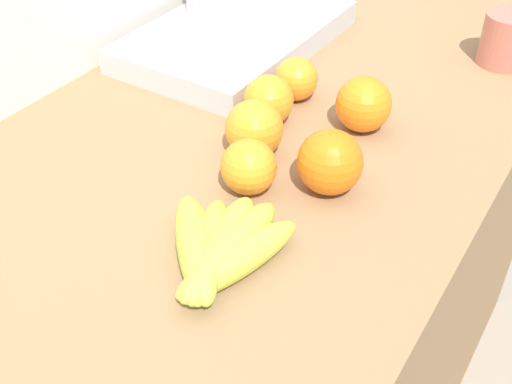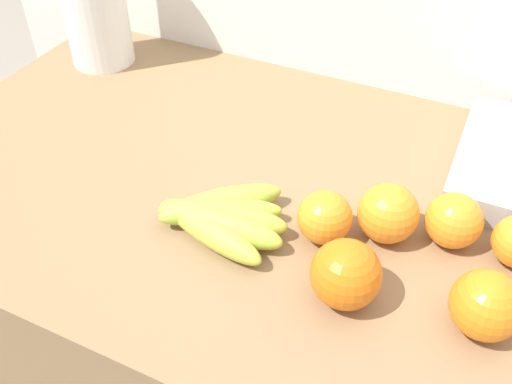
{
  "view_description": "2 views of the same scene",
  "coord_description": "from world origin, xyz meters",
  "px_view_note": "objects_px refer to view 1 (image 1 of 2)",
  "views": [
    {
      "loc": [
        -0.64,
        -0.41,
        1.4
      ],
      "look_at": [
        -0.15,
        -0.1,
        0.93
      ],
      "focal_mm": 44.87,
      "sensor_mm": 36.0,
      "label": 1
    },
    {
      "loc": [
        0.04,
        -0.57,
        1.43
      ],
      "look_at": [
        -0.19,
        -0.1,
        0.97
      ],
      "focal_mm": 39.68,
      "sensor_mm": 36.0,
      "label": 2
    }
  ],
  "objects_px": {
    "orange_far_right": "(254,129)",
    "orange_back_left": "(364,104)",
    "banana_bunch": "(219,250)",
    "orange_right": "(249,167)",
    "sink_basin": "(236,34)",
    "mug": "(506,40)",
    "orange_back_right": "(299,80)",
    "orange_center": "(330,162)",
    "orange_front": "(266,99)"
  },
  "relations": [
    {
      "from": "banana_bunch",
      "to": "orange_back_right",
      "type": "xyz_separation_m",
      "value": [
        0.36,
        0.1,
        0.01
      ]
    },
    {
      "from": "mug",
      "to": "banana_bunch",
      "type": "bearing_deg",
      "value": 169.0
    },
    {
      "from": "banana_bunch",
      "to": "orange_center",
      "type": "xyz_separation_m",
      "value": [
        0.18,
        -0.04,
        0.02
      ]
    },
    {
      "from": "orange_far_right",
      "to": "orange_right",
      "type": "bearing_deg",
      "value": -152.21
    },
    {
      "from": "orange_far_right",
      "to": "sink_basin",
      "type": "xyz_separation_m",
      "value": [
        0.26,
        0.2,
        -0.02
      ]
    },
    {
      "from": "banana_bunch",
      "to": "orange_far_right",
      "type": "height_order",
      "value": "orange_far_right"
    },
    {
      "from": "orange_far_right",
      "to": "sink_basin",
      "type": "bearing_deg",
      "value": 38.22
    },
    {
      "from": "orange_center",
      "to": "orange_front",
      "type": "bearing_deg",
      "value": 57.97
    },
    {
      "from": "orange_back_right",
      "to": "sink_basin",
      "type": "distance_m",
      "value": 0.21
    },
    {
      "from": "orange_far_right",
      "to": "mug",
      "type": "xyz_separation_m",
      "value": [
        0.45,
        -0.21,
        0.0
      ]
    },
    {
      "from": "orange_center",
      "to": "orange_front",
      "type": "xyz_separation_m",
      "value": [
        0.09,
        0.15,
        -0.01
      ]
    },
    {
      "from": "banana_bunch",
      "to": "orange_front",
      "type": "distance_m",
      "value": 0.3
    },
    {
      "from": "orange_back_right",
      "to": "orange_back_left",
      "type": "bearing_deg",
      "value": -101.44
    },
    {
      "from": "orange_far_right",
      "to": "orange_front",
      "type": "xyz_separation_m",
      "value": [
        0.08,
        0.03,
        -0.0
      ]
    },
    {
      "from": "orange_far_right",
      "to": "orange_back_right",
      "type": "height_order",
      "value": "orange_far_right"
    },
    {
      "from": "sink_basin",
      "to": "orange_far_right",
      "type": "bearing_deg",
      "value": -141.78
    },
    {
      "from": "banana_bunch",
      "to": "sink_basin",
      "type": "relative_size",
      "value": 0.44
    },
    {
      "from": "banana_bunch",
      "to": "orange_far_right",
      "type": "bearing_deg",
      "value": 22.45
    },
    {
      "from": "banana_bunch",
      "to": "orange_back_left",
      "type": "xyz_separation_m",
      "value": [
        0.34,
        -0.01,
        0.02
      ]
    },
    {
      "from": "orange_center",
      "to": "orange_back_right",
      "type": "distance_m",
      "value": 0.23
    },
    {
      "from": "orange_far_right",
      "to": "mug",
      "type": "height_order",
      "value": "mug"
    },
    {
      "from": "orange_center",
      "to": "orange_far_right",
      "type": "height_order",
      "value": "orange_center"
    },
    {
      "from": "orange_far_right",
      "to": "orange_back_left",
      "type": "distance_m",
      "value": 0.17
    },
    {
      "from": "orange_center",
      "to": "orange_far_right",
      "type": "bearing_deg",
      "value": 82.4
    },
    {
      "from": "banana_bunch",
      "to": "orange_front",
      "type": "height_order",
      "value": "orange_front"
    },
    {
      "from": "orange_center",
      "to": "orange_front",
      "type": "height_order",
      "value": "orange_center"
    },
    {
      "from": "orange_front",
      "to": "mug",
      "type": "height_order",
      "value": "mug"
    },
    {
      "from": "orange_center",
      "to": "mug",
      "type": "height_order",
      "value": "mug"
    },
    {
      "from": "orange_center",
      "to": "sink_basin",
      "type": "distance_m",
      "value": 0.43
    },
    {
      "from": "orange_far_right",
      "to": "sink_basin",
      "type": "height_order",
      "value": "sink_basin"
    },
    {
      "from": "orange_center",
      "to": "orange_right",
      "type": "xyz_separation_m",
      "value": [
        -0.06,
        0.08,
        -0.01
      ]
    },
    {
      "from": "orange_far_right",
      "to": "orange_right",
      "type": "xyz_separation_m",
      "value": [
        -0.07,
        -0.04,
        -0.0
      ]
    },
    {
      "from": "orange_back_right",
      "to": "mug",
      "type": "height_order",
      "value": "mug"
    },
    {
      "from": "banana_bunch",
      "to": "orange_far_right",
      "type": "distance_m",
      "value": 0.22
    },
    {
      "from": "mug",
      "to": "orange_back_right",
      "type": "bearing_deg",
      "value": 141.39
    },
    {
      "from": "orange_center",
      "to": "orange_far_right",
      "type": "distance_m",
      "value": 0.12
    },
    {
      "from": "banana_bunch",
      "to": "orange_back_left",
      "type": "bearing_deg",
      "value": -2.29
    },
    {
      "from": "orange_back_right",
      "to": "mug",
      "type": "xyz_separation_m",
      "value": [
        0.29,
        -0.23,
        0.01
      ]
    },
    {
      "from": "orange_back_right",
      "to": "orange_front",
      "type": "distance_m",
      "value": 0.08
    },
    {
      "from": "banana_bunch",
      "to": "orange_right",
      "type": "relative_size",
      "value": 2.56
    },
    {
      "from": "sink_basin",
      "to": "mug",
      "type": "distance_m",
      "value": 0.45
    },
    {
      "from": "orange_front",
      "to": "mug",
      "type": "distance_m",
      "value": 0.44
    },
    {
      "from": "orange_center",
      "to": "sink_basin",
      "type": "height_order",
      "value": "sink_basin"
    },
    {
      "from": "orange_front",
      "to": "orange_back_right",
      "type": "bearing_deg",
      "value": -6.3
    },
    {
      "from": "orange_far_right",
      "to": "orange_back_left",
      "type": "xyz_separation_m",
      "value": [
        0.13,
        -0.1,
        0.0
      ]
    },
    {
      "from": "banana_bunch",
      "to": "orange_center",
      "type": "bearing_deg",
      "value": -11.79
    },
    {
      "from": "orange_back_left",
      "to": "mug",
      "type": "distance_m",
      "value": 0.33
    },
    {
      "from": "orange_back_right",
      "to": "orange_back_left",
      "type": "height_order",
      "value": "orange_back_left"
    },
    {
      "from": "orange_right",
      "to": "orange_back_right",
      "type": "xyz_separation_m",
      "value": [
        0.23,
        0.06,
        -0.0
      ]
    },
    {
      "from": "orange_center",
      "to": "sink_basin",
      "type": "relative_size",
      "value": 0.2
    }
  ]
}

